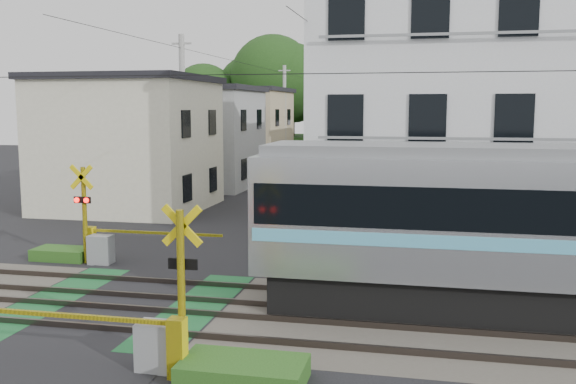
% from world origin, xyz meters
% --- Properties ---
extents(ground, '(120.00, 120.00, 0.00)m').
position_xyz_m(ground, '(0.00, 0.00, 0.00)').
color(ground, black).
extents(track_bed, '(120.00, 120.00, 0.14)m').
position_xyz_m(track_bed, '(0.00, 0.00, 0.04)').
color(track_bed, '#47423A').
rests_on(track_bed, ground).
extents(crossing_signal_near, '(4.74, 0.65, 3.09)m').
position_xyz_m(crossing_signal_near, '(2.59, -3.65, 0.71)').
color(crossing_signal_near, yellow).
rests_on(crossing_signal_near, ground).
extents(crossing_signal_far, '(4.74, 0.65, 3.09)m').
position_xyz_m(crossing_signal_far, '(-2.59, 3.65, 0.71)').
color(crossing_signal_far, yellow).
rests_on(crossing_signal_far, ground).
extents(apartment_block, '(10.20, 8.36, 9.30)m').
position_xyz_m(apartment_block, '(8.50, 9.49, 4.66)').
color(apartment_block, silver).
rests_on(apartment_block, ground).
extents(houses_row, '(22.07, 31.35, 6.80)m').
position_xyz_m(houses_row, '(0.25, 25.92, 3.24)').
color(houses_row, silver).
rests_on(houses_row, ground).
extents(tree_hill, '(40.00, 13.07, 11.94)m').
position_xyz_m(tree_hill, '(0.03, 48.70, 6.13)').
color(tree_hill, '#1D3F15').
rests_on(tree_hill, ground).
extents(catenary, '(60.00, 5.04, 7.00)m').
position_xyz_m(catenary, '(6.00, 0.03, 3.70)').
color(catenary, '#2D2D33').
rests_on(catenary, ground).
extents(utility_poles, '(7.90, 42.00, 8.00)m').
position_xyz_m(utility_poles, '(-1.05, 23.01, 4.08)').
color(utility_poles, '#A5A5A0').
rests_on(utility_poles, ground).
extents(pedestrian, '(0.65, 0.49, 1.63)m').
position_xyz_m(pedestrian, '(0.30, 24.22, 0.81)').
color(pedestrian, black).
rests_on(pedestrian, ground).
extents(weed_patches, '(10.25, 8.80, 0.40)m').
position_xyz_m(weed_patches, '(1.76, -0.09, 0.18)').
color(weed_patches, '#2D5E1E').
rests_on(weed_patches, ground).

